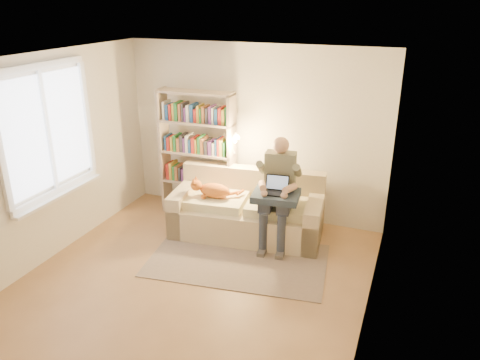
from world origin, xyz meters
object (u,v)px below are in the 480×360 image
at_px(person, 278,186).
at_px(cat, 211,190).
at_px(bookshelf, 197,148).
at_px(sofa, 248,212).
at_px(laptop, 277,188).

xyz_separation_m(person, cat, (-0.95, -0.09, -0.16)).
distance_m(person, bookshelf, 1.50).
height_order(sofa, cat, sofa).
distance_m(sofa, laptop, 0.76).
bearing_deg(bookshelf, person, -19.56).
height_order(cat, bookshelf, bookshelf).
bearing_deg(cat, person, -1.40).
xyz_separation_m(cat, bookshelf, (-0.46, 0.54, 0.40)).
bearing_deg(bookshelf, laptop, -23.84).
relative_size(cat, bookshelf, 0.35).
distance_m(sofa, cat, 0.63).
bearing_deg(sofa, laptop, -32.20).
distance_m(laptop, bookshelf, 1.56).
relative_size(person, laptop, 4.43).
relative_size(sofa, person, 1.48).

